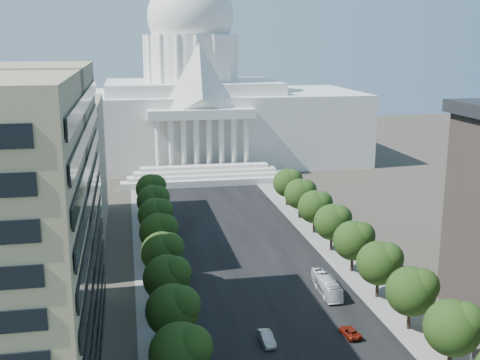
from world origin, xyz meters
TOP-DOWN VIEW (x-y plane):
  - road_asphalt at (0.00, 90.00)m, footprint 30.00×260.00m
  - sidewalk_left at (-19.00, 90.00)m, footprint 8.00×260.00m
  - sidewalk_right at (19.00, 90.00)m, footprint 8.00×260.00m
  - capitol at (0.00, 184.89)m, footprint 120.00×56.00m
  - office_block_left_far at (-48.00, 100.00)m, footprint 38.00×52.00m
  - tree_l_c at (-17.66, 35.81)m, footprint 7.79×7.60m
  - tree_l_d at (-17.66, 47.81)m, footprint 7.79×7.60m
  - tree_l_e at (-17.66, 59.81)m, footprint 7.79×7.60m
  - tree_l_f at (-17.66, 71.81)m, footprint 7.79×7.60m
  - tree_l_g at (-17.66, 83.81)m, footprint 7.79×7.60m
  - tree_l_h at (-17.66, 95.81)m, footprint 7.79×7.60m
  - tree_l_i at (-17.66, 107.81)m, footprint 7.79×7.60m
  - tree_l_j at (-17.66, 119.81)m, footprint 7.79×7.60m
  - tree_r_c at (18.34, 35.81)m, footprint 7.79×7.60m
  - tree_r_d at (18.34, 47.81)m, footprint 7.79×7.60m
  - tree_r_e at (18.34, 59.81)m, footprint 7.79×7.60m
  - tree_r_f at (18.34, 71.81)m, footprint 7.79×7.60m
  - tree_r_g at (18.34, 83.81)m, footprint 7.79×7.60m
  - tree_r_h at (18.34, 95.81)m, footprint 7.79×7.60m
  - tree_r_i at (18.34, 107.81)m, footprint 7.79×7.60m
  - tree_r_j at (18.34, 119.81)m, footprint 7.79×7.60m
  - streetlight_b at (19.90, 35.00)m, footprint 2.61×0.44m
  - streetlight_c at (19.90, 60.00)m, footprint 2.61×0.44m
  - streetlight_d at (19.90, 85.00)m, footprint 2.61×0.44m
  - streetlight_e at (19.90, 110.00)m, footprint 2.61×0.44m
  - streetlight_f at (19.90, 135.00)m, footprint 2.61×0.44m
  - car_silver at (-4.45, 47.48)m, footprint 1.97×5.06m
  - car_red at (8.33, 47.38)m, footprint 2.55×4.76m
  - car_dark_b at (-13.50, 76.17)m, footprint 2.23×4.65m
  - city_bus at (9.90, 63.01)m, footprint 2.88×11.05m

SIDE VIEW (x-z plane):
  - road_asphalt at x=0.00m, z-range -0.01..0.01m
  - sidewalk_left at x=-19.00m, z-range -0.01..0.01m
  - sidewalk_right at x=19.00m, z-range -0.01..0.01m
  - car_red at x=8.33m, z-range 0.00..1.27m
  - car_dark_b at x=-13.50m, z-range 0.00..1.31m
  - car_silver at x=-4.45m, z-range 0.00..1.64m
  - city_bus at x=9.90m, z-range 0.00..3.06m
  - streetlight_b at x=19.90m, z-range 1.32..10.32m
  - streetlight_c at x=19.90m, z-range 1.32..10.32m
  - streetlight_d at x=19.90m, z-range 1.32..10.32m
  - streetlight_e at x=19.90m, z-range 1.32..10.32m
  - streetlight_f at x=19.90m, z-range 1.32..10.32m
  - tree_l_c at x=-17.66m, z-range 1.47..11.44m
  - tree_l_d at x=-17.66m, z-range 1.47..11.44m
  - tree_l_e at x=-17.66m, z-range 1.47..11.44m
  - tree_l_f at x=-17.66m, z-range 1.47..11.44m
  - tree_l_g at x=-17.66m, z-range 1.47..11.44m
  - tree_l_h at x=-17.66m, z-range 1.47..11.44m
  - tree_l_i at x=-17.66m, z-range 1.47..11.44m
  - tree_l_j at x=-17.66m, z-range 1.47..11.44m
  - tree_r_c at x=18.34m, z-range 1.47..11.44m
  - tree_r_d at x=18.34m, z-range 1.47..11.44m
  - tree_r_e at x=18.34m, z-range 1.47..11.44m
  - tree_r_f at x=18.34m, z-range 1.47..11.44m
  - tree_r_g at x=18.34m, z-range 1.47..11.44m
  - tree_r_h at x=18.34m, z-range 1.47..11.44m
  - tree_r_i at x=18.34m, z-range 1.47..11.44m
  - tree_r_j at x=18.34m, z-range 1.47..11.44m
  - office_block_left_far at x=-48.00m, z-range 0.00..30.00m
  - capitol at x=0.00m, z-range -16.49..56.51m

